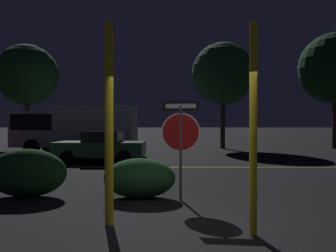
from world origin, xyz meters
TOP-DOWN VIEW (x-y plane):
  - ground_plane at (0.00, 0.00)m, footprint 260.00×260.00m
  - road_center_stripe at (0.00, 7.52)m, footprint 40.82×0.12m
  - stop_sign at (-0.00, 2.00)m, footprint 0.87×0.11m
  - yellow_pole_left at (-1.28, 0.25)m, footprint 0.15×0.15m
  - yellow_pole_right at (1.02, -0.28)m, footprint 0.12×0.12m
  - hedge_bush_1 at (-3.58, 2.34)m, footprint 1.86×0.91m
  - hedge_bush_2 at (-0.94, 2.23)m, footprint 1.65×0.91m
  - passing_car_2 at (-3.25, 9.18)m, footprint 4.03×2.04m
  - delivery_truck at (-5.68, 13.38)m, footprint 6.94×2.68m
  - tree_0 at (3.48, 17.17)m, footprint 4.28×4.28m
  - tree_1 at (-10.23, 17.86)m, footprint 4.29×4.29m
  - tree_2 at (11.10, 17.05)m, footprint 4.82×4.82m

SIDE VIEW (x-z plane):
  - ground_plane at x=0.00m, z-range 0.00..0.00m
  - road_center_stripe at x=0.00m, z-range 0.00..0.01m
  - hedge_bush_2 at x=-0.94m, z-range 0.00..0.92m
  - hedge_bush_1 at x=-3.58m, z-range 0.00..1.12m
  - passing_car_2 at x=-3.25m, z-range 0.01..1.37m
  - delivery_truck at x=-5.68m, z-range 0.16..2.85m
  - stop_sign at x=0.00m, z-range 0.42..2.64m
  - yellow_pole_right at x=1.02m, z-range 0.00..3.27m
  - yellow_pole_left at x=-1.28m, z-range 0.00..3.42m
  - tree_0 at x=3.48m, z-range 1.47..8.73m
  - tree_1 at x=-10.23m, z-range 1.48..8.77m
  - tree_2 at x=11.10m, z-range 1.52..9.42m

